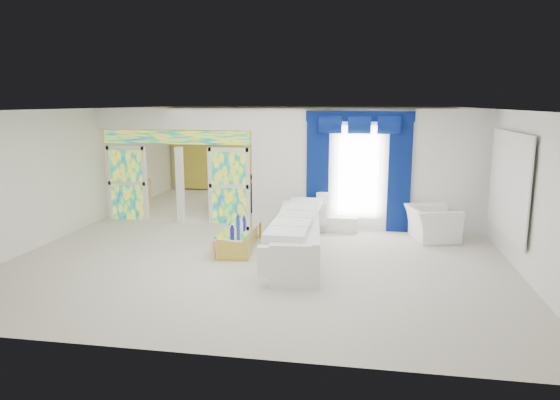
% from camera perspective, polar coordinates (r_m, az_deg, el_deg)
% --- Properties ---
extents(floor, '(12.00, 12.00, 0.00)m').
position_cam_1_polar(floor, '(12.34, -0.43, -3.94)').
color(floor, '#B7AF9E').
rests_on(floor, ground).
extents(dividing_wall, '(5.70, 0.18, 3.00)m').
position_cam_1_polar(dividing_wall, '(12.85, 9.85, 3.31)').
color(dividing_wall, white).
rests_on(dividing_wall, ground).
extents(dividing_header, '(4.30, 0.18, 0.55)m').
position_cam_1_polar(dividing_header, '(13.68, -11.66, 8.85)').
color(dividing_header, white).
rests_on(dividing_header, dividing_wall).
extents(stained_panel_left, '(0.95, 0.04, 2.00)m').
position_cam_1_polar(stained_panel_left, '(14.42, -16.69, 1.81)').
color(stained_panel_left, '#994C3F').
rests_on(stained_panel_left, ground).
extents(stained_panel_right, '(0.95, 0.04, 2.00)m').
position_cam_1_polar(stained_panel_right, '(13.40, -5.69, 1.56)').
color(stained_panel_right, '#994C3F').
rests_on(stained_panel_right, ground).
extents(stained_transom, '(4.00, 0.05, 0.35)m').
position_cam_1_polar(stained_transom, '(13.71, -11.59, 6.87)').
color(stained_transom, '#994C3F').
rests_on(stained_transom, dividing_header).
extents(window_pane, '(1.00, 0.02, 2.30)m').
position_cam_1_polar(window_pane, '(12.76, 8.72, 3.07)').
color(window_pane, white).
rests_on(window_pane, dividing_wall).
extents(blue_drape_left, '(0.55, 0.10, 2.80)m').
position_cam_1_polar(blue_drape_left, '(12.79, 4.22, 2.96)').
color(blue_drape_left, '#031243').
rests_on(blue_drape_left, ground).
extents(blue_drape_right, '(0.55, 0.10, 2.80)m').
position_cam_1_polar(blue_drape_right, '(12.76, 13.21, 2.68)').
color(blue_drape_right, '#031243').
rests_on(blue_drape_right, ground).
extents(blue_pelmet, '(2.60, 0.12, 0.25)m').
position_cam_1_polar(blue_pelmet, '(12.62, 8.90, 9.22)').
color(blue_pelmet, '#031243').
rests_on(blue_pelmet, dividing_wall).
extents(wall_mirror, '(0.04, 2.70, 1.90)m').
position_cam_1_polar(wall_mirror, '(11.23, 24.24, 1.69)').
color(wall_mirror, white).
rests_on(wall_mirror, ground).
extents(gold_curtains, '(9.70, 0.12, 2.90)m').
position_cam_1_polar(gold_curtains, '(17.85, 2.91, 5.54)').
color(gold_curtains, gold).
rests_on(gold_curtains, ground).
extents(white_sofa, '(1.28, 4.13, 0.77)m').
position_cam_1_polar(white_sofa, '(10.67, 2.03, -4.17)').
color(white_sofa, white).
rests_on(white_sofa, ground).
extents(coffee_table, '(0.83, 1.97, 0.42)m').
position_cam_1_polar(coffee_table, '(11.25, -4.62, -4.33)').
color(coffee_table, gold).
rests_on(coffee_table, ground).
extents(console_table, '(1.11, 0.37, 0.37)m').
position_cam_1_polar(console_table, '(12.77, 6.18, -2.65)').
color(console_table, white).
rests_on(console_table, ground).
extents(table_lamp, '(0.36, 0.36, 0.58)m').
position_cam_1_polar(table_lamp, '(12.68, 4.87, -0.53)').
color(table_lamp, white).
rests_on(table_lamp, console_table).
extents(armchair, '(1.27, 1.38, 0.77)m').
position_cam_1_polar(armchair, '(12.38, 16.60, -2.52)').
color(armchair, white).
rests_on(armchair, ground).
extents(grand_piano, '(1.83, 2.08, 0.88)m').
position_cam_1_polar(grand_piano, '(15.57, -3.85, 0.80)').
color(grand_piano, black).
rests_on(grand_piano, ground).
extents(piano_bench, '(0.96, 0.63, 0.30)m').
position_cam_1_polar(piano_bench, '(14.10, -5.36, -1.48)').
color(piano_bench, black).
rests_on(piano_bench, ground).
extents(tv_console, '(0.67, 0.63, 0.87)m').
position_cam_1_polar(tv_console, '(15.86, -15.46, 0.60)').
color(tv_console, tan).
rests_on(tv_console, ground).
extents(chandelier, '(0.60, 0.60, 0.60)m').
position_cam_1_polar(chandelier, '(15.78, -6.58, 8.97)').
color(chandelier, gold).
rests_on(chandelier, ceiling).
extents(decanters, '(0.18, 1.18, 0.28)m').
position_cam_1_polar(decanters, '(11.10, -4.79, -2.92)').
color(decanters, white).
rests_on(decanters, coffee_table).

